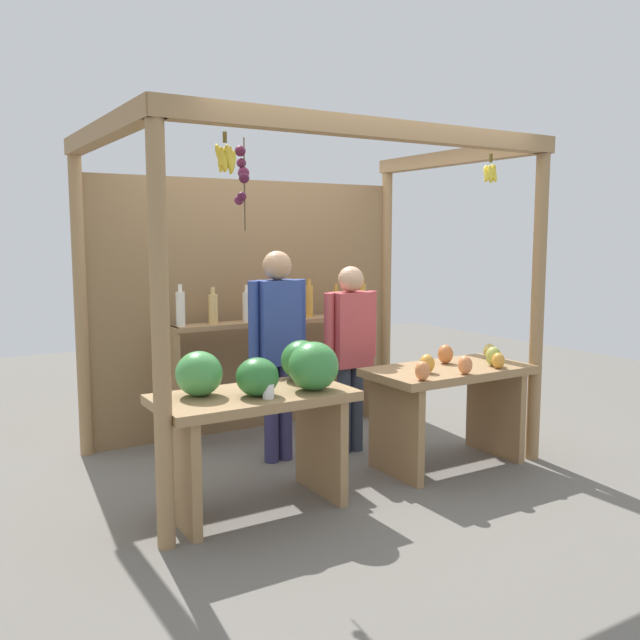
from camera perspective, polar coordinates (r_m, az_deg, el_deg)
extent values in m
plane|color=slate|center=(5.48, -1.06, -11.25)|extent=(12.00, 12.00, 0.00)
cylinder|color=#99754C|center=(3.76, -13.12, -0.81)|extent=(0.10, 0.10, 2.44)
cylinder|color=#99754C|center=(5.43, 17.65, 1.43)|extent=(0.10, 0.10, 2.44)
cylinder|color=#99754C|center=(5.59, -19.29, 1.51)|extent=(0.10, 0.10, 2.44)
cylinder|color=#99754C|center=(6.83, 5.51, 2.82)|extent=(0.10, 0.10, 2.44)
cube|color=#99754C|center=(4.46, 5.30, 15.52)|extent=(3.03, 0.12, 0.12)
cube|color=#99754C|center=(4.69, -17.33, 14.82)|extent=(0.12, 2.00, 0.12)
cube|color=#99754C|center=(6.11, 11.15, 13.12)|extent=(0.12, 2.00, 0.12)
cube|color=olive|center=(6.09, -5.70, 1.15)|extent=(2.93, 0.04, 2.20)
cylinder|color=brown|center=(5.18, 14.01, 12.93)|extent=(0.02, 0.02, 0.06)
ellipsoid|color=yellow|center=(5.18, 14.14, 11.54)|extent=(0.04, 0.07, 0.12)
ellipsoid|color=yellow|center=(5.21, 14.02, 11.87)|extent=(0.05, 0.05, 0.12)
ellipsoid|color=yellow|center=(5.19, 13.75, 11.61)|extent=(0.08, 0.04, 0.12)
ellipsoid|color=yellow|center=(5.17, 13.65, 11.85)|extent=(0.06, 0.06, 0.12)
ellipsoid|color=yellow|center=(5.15, 13.66, 11.74)|extent=(0.04, 0.07, 0.12)
ellipsoid|color=yellow|center=(5.14, 13.98, 11.78)|extent=(0.05, 0.05, 0.12)
ellipsoid|color=yellow|center=(5.15, 14.27, 11.63)|extent=(0.07, 0.04, 0.12)
ellipsoid|color=yellow|center=(5.17, 14.23, 11.83)|extent=(0.06, 0.06, 0.12)
cylinder|color=brown|center=(4.02, -7.92, 14.82)|extent=(0.02, 0.02, 0.06)
ellipsoid|color=gold|center=(4.03, -7.30, 12.85)|extent=(0.04, 0.08, 0.14)
ellipsoid|color=gold|center=(4.04, -7.67, 12.98)|extent=(0.07, 0.07, 0.15)
ellipsoid|color=gold|center=(4.03, -8.00, 13.37)|extent=(0.08, 0.04, 0.14)
ellipsoid|color=gold|center=(4.02, -8.13, 12.97)|extent=(0.07, 0.05, 0.14)
ellipsoid|color=gold|center=(4.01, -8.24, 13.01)|extent=(0.06, 0.08, 0.15)
ellipsoid|color=gold|center=(3.99, -8.35, 13.42)|extent=(0.05, 0.09, 0.14)
ellipsoid|color=gold|center=(3.97, -8.02, 13.13)|extent=(0.06, 0.05, 0.14)
ellipsoid|color=gold|center=(3.98, -7.59, 13.24)|extent=(0.07, 0.04, 0.14)
ellipsoid|color=gold|center=(4.00, -7.43, 13.16)|extent=(0.05, 0.06, 0.14)
cylinder|color=#4C422D|center=(4.20, -6.30, 11.15)|extent=(0.01, 0.01, 0.55)
sphere|color=#47142D|center=(4.22, -6.65, 13.79)|extent=(0.07, 0.07, 0.07)
sphere|color=#511938|center=(4.23, -6.55, 12.85)|extent=(0.06, 0.06, 0.06)
sphere|color=#601E42|center=(4.23, -6.37, 12.07)|extent=(0.07, 0.07, 0.07)
sphere|color=#47142D|center=(4.17, -6.33, 11.65)|extent=(0.06, 0.06, 0.06)
sphere|color=#47142D|center=(4.17, -6.52, 10.17)|extent=(0.06, 0.06, 0.06)
sphere|color=#601E42|center=(4.21, -6.75, 9.87)|extent=(0.06, 0.06, 0.06)
cube|color=#99754C|center=(4.31, -5.55, -6.43)|extent=(1.23, 0.64, 0.06)
cube|color=#99754C|center=(4.24, -11.63, -12.08)|extent=(0.06, 0.58, 0.69)
cube|color=#99754C|center=(4.64, 0.07, -10.22)|extent=(0.06, 0.58, 0.69)
ellipsoid|color=#2D7533|center=(4.20, -5.24, -4.73)|extent=(0.37, 0.37, 0.24)
ellipsoid|color=#38843D|center=(4.33, -0.54, -3.85)|extent=(0.35, 0.35, 0.31)
ellipsoid|color=#429347|center=(4.24, -10.02, -4.41)|extent=(0.38, 0.38, 0.28)
ellipsoid|color=#2D7533|center=(4.64, -1.54, -3.36)|extent=(0.39, 0.39, 0.27)
cylinder|color=white|center=(4.14, -4.31, -5.91)|extent=(0.07, 0.07, 0.09)
cube|color=#99754C|center=(5.20, 10.67, -4.18)|extent=(1.23, 0.64, 0.06)
cube|color=#99754C|center=(4.98, 6.30, -9.04)|extent=(0.06, 0.58, 0.69)
cube|color=#99754C|center=(5.62, 14.34, -7.36)|extent=(0.06, 0.58, 0.69)
ellipsoid|color=#E07F47|center=(4.94, 11.98, -3.68)|extent=(0.12, 0.12, 0.13)
ellipsoid|color=#A8B24C|center=(5.31, 14.21, -2.94)|extent=(0.16, 0.16, 0.14)
ellipsoid|color=gold|center=(5.21, 14.61, -3.29)|extent=(0.12, 0.12, 0.12)
ellipsoid|color=#A8B24C|center=(5.48, 14.27, -2.78)|extent=(0.13, 0.13, 0.11)
ellipsoid|color=#B79E47|center=(5.59, 13.92, -2.55)|extent=(0.13, 0.13, 0.12)
ellipsoid|color=#CC7038|center=(5.32, 10.39, -2.80)|extent=(0.14, 0.14, 0.15)
ellipsoid|color=#E07F47|center=(4.68, 8.52, -4.20)|extent=(0.14, 0.14, 0.13)
ellipsoid|color=gold|center=(4.93, 8.89, -3.61)|extent=(0.13, 0.13, 0.13)
cube|color=#99754C|center=(5.64, -12.03, -5.60)|extent=(0.05, 0.20, 1.00)
cube|color=#99754C|center=(6.51, 4.01, -3.78)|extent=(0.05, 0.20, 1.00)
cube|color=#99754C|center=(5.94, -3.46, -0.13)|extent=(1.90, 0.22, 0.04)
cylinder|color=silver|center=(5.56, -11.52, 0.90)|extent=(0.07, 0.07, 0.28)
cylinder|color=silver|center=(5.55, -11.57, 2.63)|extent=(0.03, 0.03, 0.06)
cylinder|color=#D8B266|center=(5.67, -8.87, 0.90)|extent=(0.08, 0.08, 0.24)
cylinder|color=#D8B266|center=(5.65, -8.90, 2.43)|extent=(0.03, 0.03, 0.06)
cylinder|color=silver|center=(5.79, -6.10, 1.10)|extent=(0.08, 0.08, 0.25)
cylinder|color=silver|center=(5.77, -6.12, 2.62)|extent=(0.03, 0.03, 0.06)
cylinder|color=#994C1E|center=(5.92, -3.48, 1.44)|extent=(0.08, 0.08, 0.29)
cylinder|color=#994C1E|center=(5.91, -3.49, 3.11)|extent=(0.03, 0.03, 0.06)
cylinder|color=gold|center=(6.07, -0.92, 1.56)|extent=(0.07, 0.07, 0.28)
cylinder|color=gold|center=(6.05, -0.92, 3.16)|extent=(0.03, 0.03, 0.06)
cylinder|color=gold|center=(6.22, 1.35, 1.44)|extent=(0.06, 0.06, 0.23)
cylinder|color=gold|center=(6.21, 1.35, 2.75)|extent=(0.03, 0.03, 0.06)
cylinder|color=gold|center=(6.38, 3.55, 1.80)|extent=(0.06, 0.06, 0.28)
cylinder|color=gold|center=(6.37, 3.56, 3.31)|extent=(0.03, 0.03, 0.06)
cylinder|color=navy|center=(5.26, -4.07, -7.77)|extent=(0.11, 0.11, 0.75)
cylinder|color=navy|center=(5.32, -2.91, -7.61)|extent=(0.11, 0.11, 0.75)
cube|color=#2D428C|center=(5.16, -3.55, -0.20)|extent=(0.32, 0.19, 0.64)
cylinder|color=#2D428C|center=(5.06, -5.55, 0.01)|extent=(0.08, 0.08, 0.57)
cylinder|color=#2D428C|center=(5.25, -1.62, 0.29)|extent=(0.08, 0.08, 0.57)
sphere|color=tan|center=(5.12, -3.59, 4.55)|extent=(0.22, 0.22, 0.22)
cylinder|color=#323A4A|center=(5.48, 1.99, -7.48)|extent=(0.11, 0.11, 0.70)
cylinder|color=#323A4A|center=(5.54, 3.04, -7.31)|extent=(0.11, 0.11, 0.70)
cube|color=#BF474C|center=(5.39, 2.55, -0.77)|extent=(0.32, 0.19, 0.59)
cylinder|color=#BF474C|center=(5.27, 0.75, -0.61)|extent=(0.08, 0.08, 0.53)
cylinder|color=#BF474C|center=(5.50, 4.29, -0.32)|extent=(0.08, 0.08, 0.53)
sphere|color=tan|center=(5.35, 2.58, 3.41)|extent=(0.20, 0.20, 0.20)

